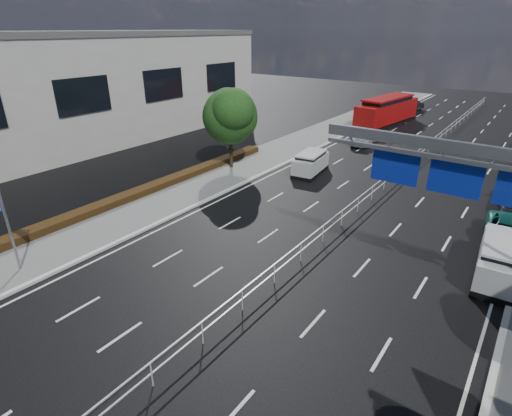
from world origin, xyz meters
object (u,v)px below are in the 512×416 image
Objects in this scene: overhead_gantry at (477,176)px; near_car_silver at (364,137)px; white_minivan at (311,163)px; red_bus at (387,110)px; near_car_dark at (412,106)px; silver_minivan at (502,261)px; parked_car_teal at (510,235)px; toilet_sign at (1,214)px.

near_car_silver is at bearing 120.55° from overhead_gantry.
red_bus is (-1.22, 20.91, 0.89)m from white_minivan.
near_car_silver is at bearing -74.89° from red_bus.
silver_minivan reaches higher than near_car_dark.
silver_minivan is at bearing -35.83° from white_minivan.
near_car_silver is 0.93× the size of silver_minivan.
silver_minivan is at bearing 61.28° from overhead_gantry.
silver_minivan is at bearing -53.77° from red_bus.
white_minivan is at bearing 158.06° from parked_car_teal.
red_bus is 32.77m from silver_minivan.
silver_minivan is (19.25, 12.90, -2.00)m from toilet_sign.
toilet_sign reaches higher than near_car_dark.
overhead_gantry is at bearing -58.29° from red_bus.
silver_minivan is at bearing -95.10° from parked_car_teal.
toilet_sign is 52.62m from near_car_dark.
near_car_dark reaches higher than parked_car_teal.
toilet_sign is at bearing 92.00° from near_car_dark.
parked_car_teal is at bearing -50.51° from red_bus.
parked_car_teal is at bearing 85.94° from silver_minivan.
overhead_gantry reaches higher than white_minivan.
overhead_gantry reaches higher than red_bus.
red_bus is at bearing 113.93° from overhead_gantry.
parked_car_teal is (14.31, -15.22, -0.01)m from near_car_silver.
overhead_gantry is 34.84m from red_bus.
white_minivan is at bearing 140.04° from overhead_gantry.
overhead_gantry is (17.69, 10.05, 2.66)m from toilet_sign.
silver_minivan is (15.59, -39.55, 0.18)m from near_car_dark.
near_car_silver is (-12.75, 21.61, -4.85)m from overhead_gantry.
near_car_silver is (0.07, 10.87, -0.09)m from white_minivan.
toilet_sign reaches higher than near_car_silver.
white_minivan is 0.78× the size of parked_car_teal.
near_car_dark is at bearing 86.00° from toilet_sign.
parked_car_teal is (0.00, 3.54, -0.20)m from silver_minivan.
toilet_sign is at bearing -150.40° from overhead_gantry.
near_car_dark is (-14.03, 42.39, -4.84)m from overhead_gantry.
overhead_gantry is 8.18m from parked_car_teal.
overhead_gantry is at bearing -108.82° from parked_car_teal.
white_minivan is 20.96m from red_bus.
white_minivan is 31.67m from near_car_dark.
silver_minivan is (1.56, 2.85, -4.66)m from overhead_gantry.
near_car_dark is 0.87× the size of parked_car_teal.
white_minivan is at bearing 98.19° from near_car_dark.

